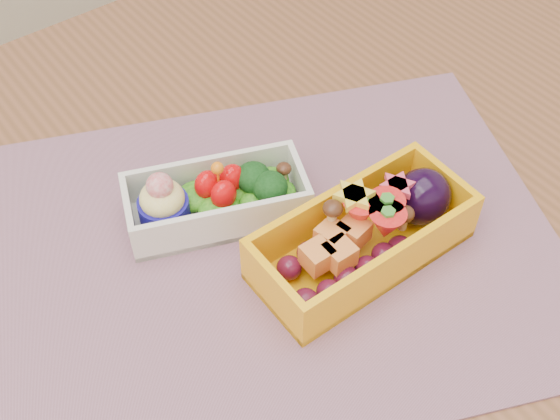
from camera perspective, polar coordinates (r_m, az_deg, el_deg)
table at (r=0.72m, az=0.02°, el=-6.14°), size 1.20×0.80×0.75m
placemat at (r=0.62m, az=-0.27°, el=-2.94°), size 0.59×0.53×0.00m
bento_white at (r=0.63m, az=-5.15°, el=0.87°), size 0.17×0.12×0.06m
bento_yellow at (r=0.60m, az=6.92°, el=-1.89°), size 0.19×0.09×0.06m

